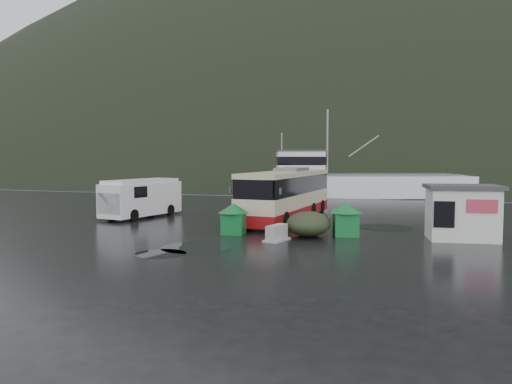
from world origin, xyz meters
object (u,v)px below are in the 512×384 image
(jersey_barrier_a, at_px, (277,241))
(fishing_trawler, at_px, (354,192))
(white_van, at_px, (142,217))
(coach_bus, at_px, (287,220))
(waste_bin_left, at_px, (234,234))
(ticket_kiosk, at_px, (461,240))
(jersey_barrier_b, at_px, (345,233))
(dome_tent, at_px, (308,236))
(waste_bin_right, at_px, (346,236))

(jersey_barrier_a, height_order, fishing_trawler, fishing_trawler)
(white_van, relative_size, fishing_trawler, 0.22)
(white_van, xyz_separation_m, jersey_barrier_a, (10.18, -5.74, 0.00))
(coach_bus, bearing_deg, waste_bin_left, -95.99)
(ticket_kiosk, relative_size, jersey_barrier_b, 2.23)
(ticket_kiosk, bearing_deg, white_van, 163.33)
(white_van, bearing_deg, jersey_barrier_a, -18.64)
(dome_tent, height_order, jersey_barrier_a, dome_tent)
(ticket_kiosk, distance_m, jersey_barrier_b, 5.22)
(waste_bin_right, relative_size, jersey_barrier_a, 1.13)
(ticket_kiosk, bearing_deg, jersey_barrier_b, 169.86)
(fishing_trawler, bearing_deg, white_van, -127.66)
(coach_bus, bearing_deg, dome_tent, -62.24)
(jersey_barrier_b, height_order, fishing_trawler, fishing_trawler)
(waste_bin_right, height_order, ticket_kiosk, ticket_kiosk)
(waste_bin_right, relative_size, jersey_barrier_b, 1.13)
(waste_bin_right, bearing_deg, waste_bin_left, -168.48)
(waste_bin_right, relative_size, fishing_trawler, 0.06)
(coach_bus, height_order, jersey_barrier_b, coach_bus)
(jersey_barrier_a, bearing_deg, coach_bus, 100.89)
(waste_bin_left, distance_m, dome_tent, 3.59)
(waste_bin_right, bearing_deg, fishing_trawler, 96.01)
(jersey_barrier_b, bearing_deg, waste_bin_left, -159.82)
(jersey_barrier_b, bearing_deg, fishing_trawler, 95.93)
(waste_bin_right, distance_m, jersey_barrier_b, 0.82)
(coach_bus, bearing_deg, fishing_trawler, 91.87)
(white_van, height_order, ticket_kiosk, ticket_kiosk)
(waste_bin_right, xyz_separation_m, ticket_kiosk, (5.09, 0.58, 0.00))
(waste_bin_left, xyz_separation_m, dome_tent, (3.54, 0.59, 0.00))
(coach_bus, height_order, white_van, coach_bus)
(dome_tent, bearing_deg, jersey_barrier_a, -119.96)
(coach_bus, distance_m, jersey_barrier_b, 5.87)
(jersey_barrier_b, bearing_deg, coach_bus, 133.09)
(dome_tent, xyz_separation_m, fishing_trawler, (-1.57, 31.27, 0.00))
(waste_bin_left, height_order, jersey_barrier_b, waste_bin_left)
(white_van, distance_m, fishing_trawler, 29.00)
(jersey_barrier_a, relative_size, jersey_barrier_b, 1.00)
(coach_bus, bearing_deg, jersey_barrier_b, -43.04)
(white_van, distance_m, waste_bin_left, 8.91)
(coach_bus, relative_size, fishing_trawler, 0.43)
(ticket_kiosk, bearing_deg, waste_bin_left, -178.58)
(white_van, relative_size, ticket_kiosk, 1.80)
(white_van, bearing_deg, fishing_trawler, 81.29)
(ticket_kiosk, bearing_deg, dome_tent, -178.77)
(dome_tent, xyz_separation_m, jersey_barrier_a, (-1.05, -1.82, 0.00))
(ticket_kiosk, xyz_separation_m, jersey_barrier_b, (-5.22, 0.23, 0.00))
(dome_tent, xyz_separation_m, jersey_barrier_b, (1.54, 1.28, 0.00))
(coach_bus, distance_m, dome_tent, 6.10)
(white_van, distance_m, dome_tent, 11.90)
(waste_bin_left, relative_size, jersey_barrier_b, 1.05)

